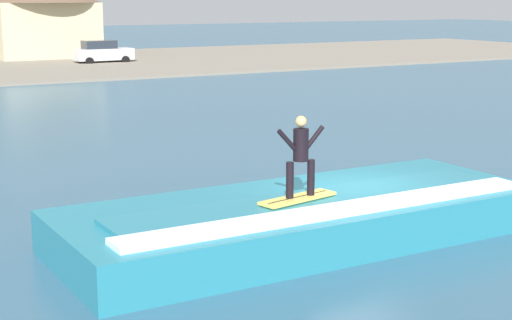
{
  "coord_description": "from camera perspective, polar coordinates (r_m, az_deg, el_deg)",
  "views": [
    {
      "loc": [
        -10.85,
        -14.18,
        5.18
      ],
      "look_at": [
        -1.53,
        1.82,
        1.41
      ],
      "focal_mm": 56.11,
      "sensor_mm": 36.0,
      "label": 1
    }
  ],
  "objects": [
    {
      "name": "house_gabled_white",
      "position": [
        71.71,
        -15.08,
        9.95
      ],
      "size": [
        10.35,
        10.35,
        6.6
      ],
      "color": "beige",
      "rests_on": "ground_plane"
    },
    {
      "name": "car_far_shore",
      "position": [
        64.68,
        -10.89,
        7.57
      ],
      "size": [
        4.53,
        2.05,
        1.86
      ],
      "color": "silver",
      "rests_on": "ground_plane"
    },
    {
      "name": "surfer",
      "position": [
        16.58,
        3.21,
        0.58
      ],
      "size": [
        1.15,
        0.32,
        1.71
      ],
      "color": "black",
      "rests_on": "surfboard"
    },
    {
      "name": "wave_crest",
      "position": [
        17.39,
        3.46,
        -4.16
      ],
      "size": [
        10.7,
        4.05,
        1.03
      ],
      "color": "teal",
      "rests_on": "ground_plane"
    },
    {
      "name": "ground_plane",
      "position": [
        18.59,
        6.95,
        -4.74
      ],
      "size": [
        260.0,
        260.0,
        0.0
      ],
      "primitive_type": "plane",
      "color": "#335C76"
    },
    {
      "name": "surfboard",
      "position": [
        16.75,
        3.0,
        -2.74
      ],
      "size": [
        1.9,
        0.84,
        0.06
      ],
      "color": "#EAD159",
      "rests_on": "wave_crest"
    }
  ]
}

